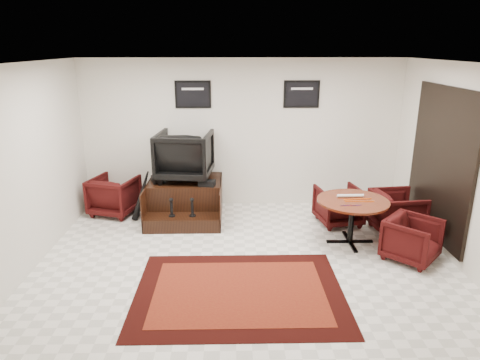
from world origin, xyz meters
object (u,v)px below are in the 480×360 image
at_px(shine_podium, 186,200).
at_px(table_chair_window, 398,210).
at_px(meeting_table, 353,205).
at_px(table_chair_corner, 412,237).
at_px(armchair_side, 114,194).
at_px(table_chair_back, 339,204).
at_px(shine_chair, 185,153).

distance_m(shine_podium, table_chair_window, 3.69).
distance_m(shine_podium, meeting_table, 2.98).
bearing_deg(shine_podium, table_chair_window, -11.89).
distance_m(shine_podium, table_chair_corner, 3.87).
xyz_separation_m(armchair_side, table_chair_window, (4.94, -0.93, -0.00)).
height_order(shine_podium, table_chair_back, table_chair_back).
bearing_deg(table_chair_window, table_chair_corner, 165.37).
height_order(meeting_table, table_chair_back, table_chair_back).
height_order(shine_podium, shine_chair, shine_chair).
distance_m(armchair_side, meeting_table, 4.28).
relative_size(shine_chair, meeting_table, 0.88).
bearing_deg(shine_chair, shine_podium, 96.41).
relative_size(shine_podium, table_chair_back, 1.85).
height_order(shine_chair, table_chair_window, shine_chair).
bearing_deg(table_chair_window, table_chair_back, 60.61).
bearing_deg(shine_chair, table_chair_window, 172.42).
distance_m(armchair_side, table_chair_back, 4.08).
bearing_deg(shine_podium, table_chair_back, -7.81).
height_order(armchair_side, meeting_table, armchair_side).
xyz_separation_m(table_chair_back, table_chair_corner, (0.74, -1.36, -0.01)).
xyz_separation_m(shine_chair, table_chair_back, (2.71, -0.51, -0.80)).
distance_m(shine_chair, armchair_side, 1.54).
relative_size(shine_chair, table_chair_window, 1.25).
height_order(shine_podium, table_chair_corner, table_chair_corner).
distance_m(armchair_side, table_chair_corner, 5.16).
bearing_deg(shine_podium, shine_chair, 90.00).
xyz_separation_m(shine_chair, meeting_table, (2.72, -1.29, -0.53)).
distance_m(table_chair_window, table_chair_corner, 0.99).
bearing_deg(table_chair_corner, table_chair_window, 34.91).
xyz_separation_m(armchair_side, table_chair_corner, (4.79, -1.91, -0.04)).
xyz_separation_m(shine_podium, table_chair_corner, (3.46, -1.74, 0.04)).
distance_m(meeting_table, table_chair_back, 0.83).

